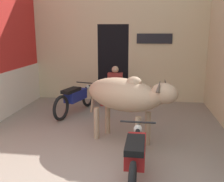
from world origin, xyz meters
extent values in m
cube|color=beige|center=(-1.68, 5.25, 1.20)|extent=(2.04, 0.18, 2.41)
cube|color=beige|center=(1.51, 5.25, 1.20)|extent=(2.38, 0.18, 2.41)
cube|color=black|center=(-0.17, 5.61, 1.20)|extent=(0.98, 0.90, 2.41)
cube|color=black|center=(1.10, 5.14, 1.97)|extent=(1.07, 0.03, 0.30)
ellipsoid|color=tan|center=(0.42, 1.87, 0.99)|extent=(1.73, 1.38, 0.64)
ellipsoid|color=tan|center=(0.66, 1.74, 1.25)|extent=(0.40, 0.39, 0.24)
cylinder|color=tan|center=(1.06, 1.51, 1.04)|extent=(0.52, 0.48, 0.42)
ellipsoid|color=tan|center=(1.20, 1.43, 1.14)|extent=(0.59, 0.52, 0.37)
cylinder|color=tan|center=(-0.25, 2.25, 0.77)|extent=(0.13, 0.10, 0.61)
cylinder|color=tan|center=(0.94, 1.79, 0.34)|extent=(0.11, 0.11, 0.67)
cylinder|color=tan|center=(0.76, 1.47, 0.34)|extent=(0.11, 0.11, 0.67)
cylinder|color=tan|center=(0.07, 2.28, 0.34)|extent=(0.11, 0.11, 0.67)
cylinder|color=tan|center=(-0.11, 1.96, 0.34)|extent=(0.11, 0.11, 0.67)
cone|color=#473D33|center=(1.23, 1.56, 1.28)|extent=(0.14, 0.17, 0.23)
cone|color=#473D33|center=(1.10, 1.34, 1.28)|extent=(0.14, 0.17, 0.23)
torus|color=black|center=(0.77, 1.16, 0.32)|extent=(0.09, 0.64, 0.64)
cube|color=maroon|center=(0.76, 0.48, 0.48)|extent=(0.29, 0.75, 0.28)
cube|color=black|center=(0.75, 0.28, 0.66)|extent=(0.27, 0.60, 0.09)
cylinder|color=black|center=(0.76, 1.01, 0.74)|extent=(0.58, 0.04, 0.03)
sphere|color=silver|center=(0.77, 1.10, 0.58)|extent=(0.15, 0.15, 0.15)
torus|color=black|center=(-1.20, 2.97, 0.32)|extent=(0.26, 0.64, 0.65)
torus|color=black|center=(-0.80, 4.30, 0.32)|extent=(0.26, 0.64, 0.65)
cube|color=navy|center=(-1.00, 3.64, 0.49)|extent=(0.49, 0.81, 0.28)
cube|color=black|center=(-1.06, 3.44, 0.67)|extent=(0.42, 0.66, 0.09)
cylinder|color=black|center=(-0.85, 4.15, 0.74)|extent=(0.56, 0.20, 0.03)
sphere|color=silver|center=(-0.82, 4.25, 0.59)|extent=(0.15, 0.15, 0.15)
cube|color=#3D3842|center=(-0.03, 4.38, 0.22)|extent=(0.30, 0.14, 0.44)
cube|color=#3D3842|center=(-0.03, 4.47, 0.49)|extent=(0.30, 0.32, 0.11)
cube|color=maroon|center=(-0.03, 4.54, 0.74)|extent=(0.43, 0.20, 0.50)
sphere|color=tan|center=(-0.03, 4.54, 1.09)|extent=(0.20, 0.20, 0.20)
cylinder|color=red|center=(-0.37, 4.47, 0.20)|extent=(0.21, 0.21, 0.40)
cylinder|color=red|center=(-0.37, 4.47, 0.42)|extent=(0.30, 0.30, 0.04)
camera|label=1|loc=(0.87, -3.08, 2.19)|focal=42.00mm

